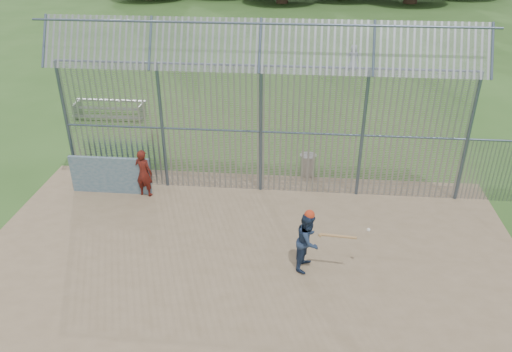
# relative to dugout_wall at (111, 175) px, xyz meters

# --- Properties ---
(ground) EXTENTS (120.00, 120.00, 0.00)m
(ground) POSITION_rel_dugout_wall_xyz_m (4.60, -2.90, -0.62)
(ground) COLOR #2D511E
(ground) RESTS_ON ground
(dirt_infield) EXTENTS (14.00, 10.00, 0.02)m
(dirt_infield) POSITION_rel_dugout_wall_xyz_m (4.60, -3.40, -0.61)
(dirt_infield) COLOR #756047
(dirt_infield) RESTS_ON ground
(dugout_wall) EXTENTS (2.50, 0.12, 1.20)m
(dugout_wall) POSITION_rel_dugout_wall_xyz_m (0.00, 0.00, 0.00)
(dugout_wall) COLOR #38566B
(dugout_wall) RESTS_ON dirt_infield
(batter) EXTENTS (0.78, 0.88, 1.53)m
(batter) POSITION_rel_dugout_wall_xyz_m (6.07, -3.14, 0.17)
(batter) COLOR #21314E
(batter) RESTS_ON dirt_infield
(onlooker) EXTENTS (0.62, 0.48, 1.53)m
(onlooker) POSITION_rel_dugout_wall_xyz_m (1.09, -0.07, 0.17)
(onlooker) COLOR maroon
(onlooker) RESTS_ON dirt_infield
(bg_kid_standing) EXTENTS (0.76, 0.55, 1.44)m
(bg_kid_standing) POSITION_rel_dugout_wall_xyz_m (8.49, 14.13, 0.10)
(bg_kid_standing) COLOR slate
(bg_kid_standing) RESTS_ON ground
(batting_gear) EXTENTS (1.57, 0.34, 0.62)m
(batting_gear) POSITION_rel_dugout_wall_xyz_m (6.27, -3.17, 0.80)
(batting_gear) COLOR red
(batting_gear) RESTS_ON ground
(trash_can) EXTENTS (0.56, 0.56, 0.82)m
(trash_can) POSITION_rel_dugout_wall_xyz_m (6.08, 1.75, -0.24)
(trash_can) COLOR gray
(trash_can) RESTS_ON ground
(bleacher) EXTENTS (3.00, 0.95, 0.72)m
(bleacher) POSITION_rel_dugout_wall_xyz_m (-2.25, 6.08, -0.21)
(bleacher) COLOR slate
(bleacher) RESTS_ON ground
(backstop_fence) EXTENTS (20.09, 0.81, 5.30)m
(backstop_fence) POSITION_rel_dugout_wall_xyz_m (6.41, 0.53, 1.74)
(backstop_fence) COLOR #47566B
(backstop_fence) RESTS_ON ground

